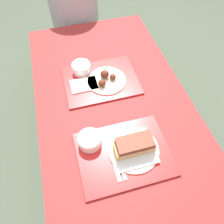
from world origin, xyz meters
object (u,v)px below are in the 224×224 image
at_px(tray_near, 124,154).
at_px(bowl_coleslaw_near, 90,140).
at_px(brisket_sandwich_plate, 134,147).
at_px(person_seated_across, 74,7).
at_px(wings_plate_far, 106,79).
at_px(bowl_coleslaw_far, 81,67).
at_px(tray_far, 101,80).

bearing_deg(tray_near, bowl_coleslaw_near, 146.31).
relative_size(brisket_sandwich_plate, person_seated_across, 0.33).
xyz_separation_m(bowl_coleslaw_near, wings_plate_far, (0.17, 0.37, -0.02)).
distance_m(bowl_coleslaw_near, bowl_coleslaw_far, 0.49).
xyz_separation_m(bowl_coleslaw_near, bowl_coleslaw_far, (0.05, 0.48, 0.00)).
xyz_separation_m(tray_far, person_seated_across, (-0.02, 0.82, 0.01)).
bearing_deg(person_seated_across, tray_near, -89.41).
distance_m(tray_far, person_seated_across, 0.82).
height_order(tray_near, bowl_coleslaw_near, bowl_coleslaw_near).
height_order(brisket_sandwich_plate, wings_plate_far, brisket_sandwich_plate).
bearing_deg(bowl_coleslaw_far, wings_plate_far, -43.98).
bearing_deg(tray_far, bowl_coleslaw_near, -110.56).
bearing_deg(bowl_coleslaw_near, brisket_sandwich_plate, -25.37).
relative_size(tray_near, bowl_coleslaw_far, 3.92).
relative_size(bowl_coleslaw_near, person_seated_across, 0.15).
bearing_deg(tray_near, brisket_sandwich_plate, 4.81).
bearing_deg(bowl_coleslaw_near, tray_far, 69.44).
distance_m(wings_plate_far, person_seated_across, 0.84).
height_order(tray_near, bowl_coleslaw_far, bowl_coleslaw_far).
relative_size(bowl_coleslaw_near, bowl_coleslaw_far, 1.00).
bearing_deg(tray_far, person_seated_across, 91.44).
bearing_deg(person_seated_across, tray_far, -88.56).
height_order(wings_plate_far, person_seated_across, person_seated_across).
bearing_deg(brisket_sandwich_plate, wings_plate_far, 91.46).
distance_m(tray_far, bowl_coleslaw_near, 0.41).
bearing_deg(tray_near, wings_plate_far, 85.54).
distance_m(tray_far, brisket_sandwich_plate, 0.48).
xyz_separation_m(bowl_coleslaw_far, person_seated_across, (0.07, 0.72, -0.03)).
bearing_deg(brisket_sandwich_plate, person_seated_across, 92.68).
xyz_separation_m(tray_far, bowl_coleslaw_near, (-0.14, -0.39, 0.04)).
bearing_deg(tray_near, person_seated_across, 90.59).
bearing_deg(brisket_sandwich_plate, tray_far, 94.82).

